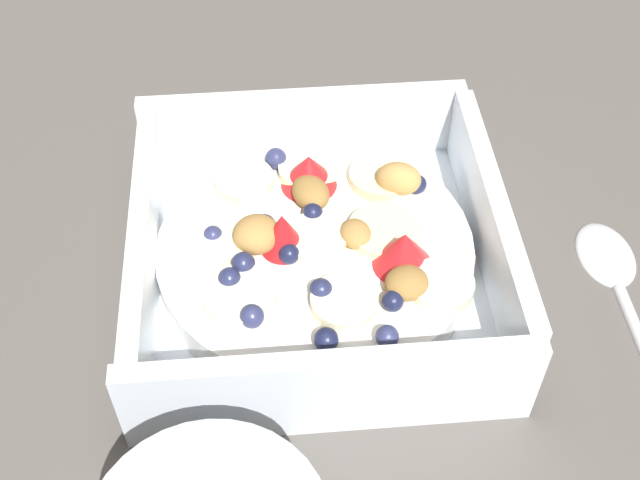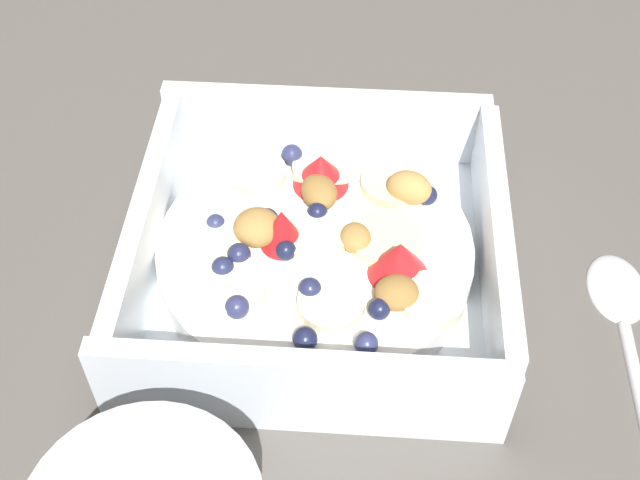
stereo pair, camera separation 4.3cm
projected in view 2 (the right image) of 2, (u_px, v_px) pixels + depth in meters
The scene contains 3 objects.
ground_plane at pixel (314, 292), 0.45m from camera, with size 2.40×2.40×0.00m, color #56514C.
fruit_bowl at pixel (321, 252), 0.44m from camera, with size 0.19×0.19×0.06m.
spoon at pixel (627, 324), 0.43m from camera, with size 0.03×0.17×0.01m.
Camera 2 is at (-0.02, 0.28, 0.35)m, focal length 46.41 mm.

